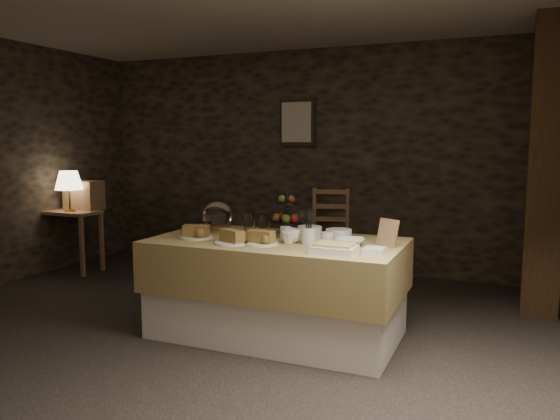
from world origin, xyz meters
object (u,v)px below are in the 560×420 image
at_px(table_lamp, 69,181).
at_px(fruit_stand, 287,217).
at_px(console_table, 71,222).
at_px(timber_column, 547,168).
at_px(chair, 331,236).
at_px(wine_rack, 84,195).
at_px(buffet_table, 276,281).

distance_m(table_lamp, fruit_stand, 3.07).
bearing_deg(console_table, fruit_stand, -13.64).
xyz_separation_m(timber_column, fruit_stand, (-1.97, -1.10, -0.39)).
height_order(timber_column, fruit_stand, timber_column).
relative_size(chair, timber_column, 0.29).
distance_m(wine_rack, chair, 2.98).
distance_m(buffet_table, fruit_stand, 0.56).
bearing_deg(fruit_stand, chair, 96.21).
bearing_deg(fruit_stand, console_table, 166.36).
height_order(chair, timber_column, timber_column).
bearing_deg(console_table, timber_column, 4.20).
bearing_deg(buffet_table, table_lamp, 161.89).
height_order(console_table, fruit_stand, fruit_stand).
xyz_separation_m(chair, fruit_stand, (0.20, -1.88, 0.47)).
height_order(wine_rack, chair, wine_rack).
height_order(buffet_table, table_lamp, table_lamp).
relative_size(buffet_table, table_lamp, 4.13).
bearing_deg(wine_rack, table_lamp, -90.00).
bearing_deg(timber_column, console_table, -175.80).
relative_size(buffet_table, chair, 2.54).
height_order(table_lamp, fruit_stand, table_lamp).
bearing_deg(fruit_stand, buffet_table, -83.32).
xyz_separation_m(table_lamp, timber_column, (4.96, 0.42, 0.23)).
height_order(table_lamp, wine_rack, table_lamp).
bearing_deg(chair, table_lamp, -171.70).
xyz_separation_m(console_table, table_lamp, (0.05, -0.05, 0.48)).
relative_size(wine_rack, chair, 0.55).
distance_m(chair, fruit_stand, 1.95).
bearing_deg(wine_rack, buffet_table, -21.95).
bearing_deg(timber_column, table_lamp, -175.19).
bearing_deg(timber_column, wine_rack, -177.83).
height_order(buffet_table, console_table, buffet_table).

